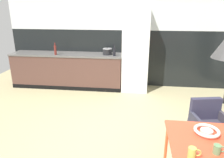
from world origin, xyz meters
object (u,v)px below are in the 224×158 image
object	(u,v)px
bottle_spice_small	(114,52)
fruit_bowl	(207,131)
refrigerator_column	(135,50)
armchair_by_stool	(208,119)
cooking_pot	(107,51)
bottle_vinegar_dark	(55,50)
mug_short_terracotta	(192,153)
mug_tall_blue	(217,149)

from	to	relation	value
bottle_spice_small	fruit_bowl	bearing A→B (deg)	-65.68
refrigerator_column	bottle_spice_small	xyz separation A→B (m)	(-0.52, -0.14, -0.01)
refrigerator_column	armchair_by_stool	distance (m)	2.69
cooking_pot	bottle_vinegar_dark	xyz separation A→B (m)	(-1.31, -0.18, 0.05)
refrigerator_column	bottle_vinegar_dark	size ratio (longest dim) A/B	6.76
refrigerator_column	mug_short_terracotta	world-z (taller)	refrigerator_column
mug_short_terracotta	cooking_pot	bearing A→B (deg)	110.08
refrigerator_column	mug_short_terracotta	size ratio (longest dim) A/B	17.06
fruit_bowl	bottle_spice_small	distance (m)	3.31
armchair_by_stool	bottle_spice_small	xyz separation A→B (m)	(-1.64, 2.24, 0.51)
cooking_pot	bottle_spice_small	size ratio (longest dim) A/B	0.84
bottle_spice_small	mug_tall_blue	bearing A→B (deg)	-67.82
refrigerator_column	armchair_by_stool	xyz separation A→B (m)	(1.12, -2.39, -0.52)
fruit_bowl	mug_tall_blue	world-z (taller)	mug_tall_blue
armchair_by_stool	mug_tall_blue	bearing A→B (deg)	64.95
mug_short_terracotta	mug_tall_blue	bearing A→B (deg)	20.27
fruit_bowl	cooking_pot	world-z (taller)	cooking_pot
fruit_bowl	cooking_pot	bearing A→B (deg)	116.29
armchair_by_stool	fruit_bowl	world-z (taller)	fruit_bowl
armchair_by_stool	mug_tall_blue	distance (m)	1.16
mug_tall_blue	bottle_spice_small	world-z (taller)	bottle_spice_small
armchair_by_stool	bottle_spice_small	world-z (taller)	bottle_spice_small
refrigerator_column	bottle_spice_small	bearing A→B (deg)	-164.58
armchair_by_stool	mug_tall_blue	world-z (taller)	mug_tall_blue
mug_short_terracotta	bottle_spice_small	bearing A→B (deg)	107.93
refrigerator_column	cooking_pot	bearing A→B (deg)	-179.46
mug_short_terracotta	mug_tall_blue	distance (m)	0.27
armchair_by_stool	fruit_bowl	bearing A→B (deg)	59.13
mug_tall_blue	bottle_vinegar_dark	xyz separation A→B (m)	(-2.86, 3.30, 0.25)
fruit_bowl	cooking_pot	xyz separation A→B (m)	(-1.55, 3.15, 0.22)
mug_short_terracotta	bottle_vinegar_dark	world-z (taller)	bottle_vinegar_dark
fruit_bowl	bottle_vinegar_dark	xyz separation A→B (m)	(-2.86, 2.97, 0.26)
refrigerator_column	mug_short_terracotta	bearing A→B (deg)	-80.57
refrigerator_column	cooking_pot	world-z (taller)	refrigerator_column
mug_short_terracotta	cooking_pot	xyz separation A→B (m)	(-1.30, 3.57, 0.20)
refrigerator_column	armchair_by_stool	world-z (taller)	refrigerator_column
refrigerator_column	fruit_bowl	distance (m)	3.27
armchair_by_stool	mug_short_terracotta	distance (m)	1.33
fruit_bowl	armchair_by_stool	bearing A→B (deg)	69.97
armchair_by_stool	bottle_vinegar_dark	xyz separation A→B (m)	(-3.14, 2.20, 0.53)
mug_tall_blue	fruit_bowl	bearing A→B (deg)	90.30
armchair_by_stool	cooking_pot	distance (m)	3.04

